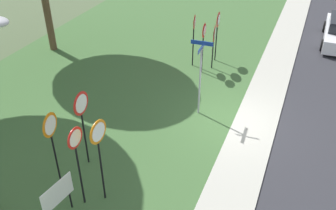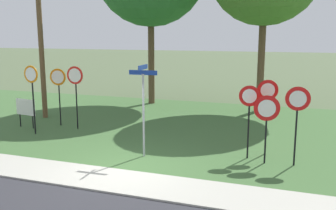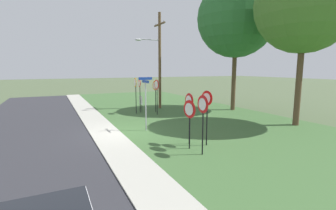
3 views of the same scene
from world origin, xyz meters
name	(u,v)px [view 3 (image 3 of 3)]	position (x,y,z in m)	size (l,w,h in m)	color
ground_plane	(121,133)	(0.00, 0.00, 0.00)	(160.00, 160.00, 0.00)	#4C5B3D
road_asphalt	(21,145)	(0.00, -4.80, 0.01)	(44.00, 6.40, 0.01)	#2D2D33
sidewalk_strip	(107,135)	(0.00, -0.80, 0.03)	(44.00, 1.60, 0.06)	#ADAA9E
grass_median	(211,123)	(0.00, 6.00, 0.02)	(44.00, 12.00, 0.04)	#3D6033
stop_sign_near_left	(140,89)	(-5.60, 3.03, 1.94)	(0.61, 0.10, 2.68)	black
stop_sign_near_right	(157,89)	(-4.06, 3.86, 2.00)	(0.75, 0.09, 2.68)	black
stop_sign_far_left	(135,88)	(-5.22, 2.56, 2.05)	(0.69, 0.11, 2.79)	black
stop_sign_far_center	(155,89)	(-5.14, 4.19, 1.88)	(0.73, 0.13, 2.53)	black
yield_sign_near_left	(189,107)	(3.34, 2.32, 1.82)	(0.67, 0.11, 2.40)	black
yield_sign_near_right	(202,111)	(4.80, 2.09, 1.88)	(0.73, 0.10, 2.47)	black
yield_sign_far_left	(207,105)	(3.85, 2.95, 1.92)	(0.68, 0.15, 2.54)	black
yield_sign_far_right	(189,113)	(3.92, 1.99, 1.64)	(0.79, 0.16, 2.17)	black
street_name_post	(146,99)	(0.06, 1.43, 1.84)	(0.96, 0.82, 3.04)	#9EA0A8
utility_pole	(158,57)	(-6.81, 5.17, 4.50)	(2.10, 2.35, 8.23)	brown
notice_board	(141,101)	(-6.28, 3.35, 0.87)	(1.09, 0.19, 1.25)	black
oak_tree_left	(236,19)	(-3.34, 10.64, 7.58)	(6.34, 6.34, 10.73)	brown
oak_tree_right	(305,4)	(2.88, 10.38, 7.30)	(5.77, 5.77, 10.16)	brown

